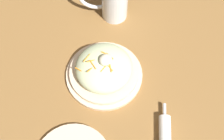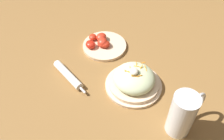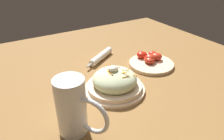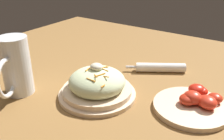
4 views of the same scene
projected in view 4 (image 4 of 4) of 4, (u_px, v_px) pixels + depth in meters
The scene contains 5 objects.
ground_plane at pixel (101, 98), 0.71m from camera, with size 1.43×1.43×0.00m, color olive.
salad_plate at pixel (97, 85), 0.71m from camera, with size 0.22×0.22×0.10m.
beer_mug at pixel (16, 69), 0.71m from camera, with size 0.10×0.15×0.17m.
napkin_roll at pixel (160, 68), 0.86m from camera, with size 0.18×0.12×0.03m.
tomato_plate at pixel (194, 103), 0.66m from camera, with size 0.20×0.20×0.05m.
Camera 4 is at (0.37, -0.48, 0.38)m, focal length 40.12 mm.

